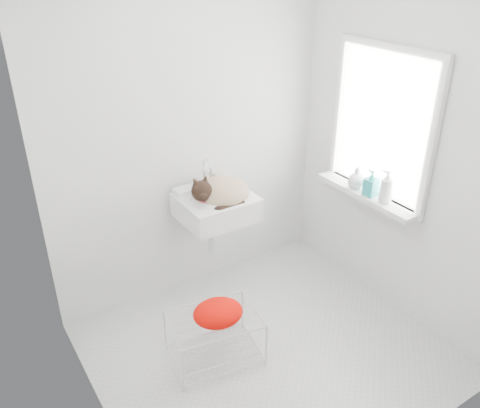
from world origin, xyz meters
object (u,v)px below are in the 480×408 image
sink (216,196)px  bottle_a (384,202)px  cat (219,192)px  bottle_c (355,188)px  bottle_b (370,195)px  wire_rack (215,340)px

sink → bottle_a: sink is taller
sink → cat: bearing=-53.1°
bottle_a → bottle_c: bottle_a is taller
bottle_b → bottle_a: bearing=-90.0°
wire_rack → bottle_c: bearing=6.9°
bottle_b → cat: bearing=148.8°
sink → bottle_b: sink is taller
sink → wire_rack: 1.00m
wire_rack → bottle_b: (1.32, 0.01, 0.70)m
sink → bottle_c: sink is taller
sink → bottle_b: (0.95, -0.58, 0.00)m
wire_rack → bottle_b: size_ratio=2.95×
cat → bottle_a: size_ratio=2.35×
sink → cat: cat is taller
cat → wire_rack: bearing=-109.9°
sink → bottle_a: (0.95, -0.72, 0.00)m
wire_rack → bottle_c: size_ratio=3.47×
wire_rack → bottle_a: bottle_a is taller
bottle_b → bottle_c: 0.15m
bottle_c → sink: bearing=155.2°
wire_rack → bottle_b: 1.50m
cat → bottle_c: cat is taller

